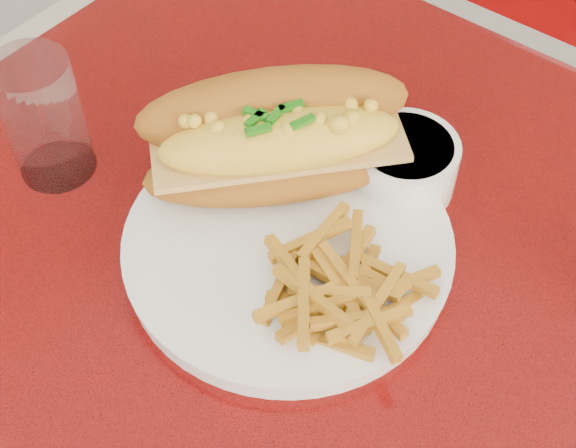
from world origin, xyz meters
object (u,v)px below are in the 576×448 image
Objects in this scene: gravy_ramekin at (404,164)px; sauce_cup_left at (263,180)px; dinner_plate at (288,246)px; fork at (342,285)px; water_tumbler at (44,119)px; mac_hoagie at (278,138)px.

gravy_ramekin is 0.12m from sauce_cup_left.
sauce_cup_left reaches higher than dinner_plate.
water_tumbler is (-0.29, -0.04, 0.04)m from fork.
dinner_plate is 0.13m from gravy_ramekin.
mac_hoagie reaches higher than fork.
water_tumbler is (-0.23, -0.05, 0.05)m from dinner_plate.
mac_hoagie is at bearing 134.89° from dinner_plate.
dinner_plate is 0.24m from water_tumbler.
dinner_plate is 2.23× the size of fork.
mac_hoagie is at bearing 56.37° from fork.
gravy_ramekin reaches higher than fork.
fork is (0.06, -0.01, 0.01)m from dinner_plate.
water_tumbler is at bearing -145.94° from gravy_ramekin.
mac_hoagie reaches higher than sauce_cup_left.
fork is at bearing 8.38° from water_tumbler.
mac_hoagie is 0.20m from water_tumbler.
water_tumbler reaches higher than sauce_cup_left.
dinner_plate is at bearing -33.82° from sauce_cup_left.
mac_hoagie is 0.05m from sauce_cup_left.
fork is (0.11, -0.06, -0.04)m from mac_hoagie.
gravy_ramekin is (-0.03, 0.13, 0.01)m from fork.
sauce_cup_left is (-0.12, 0.05, -0.00)m from fork.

